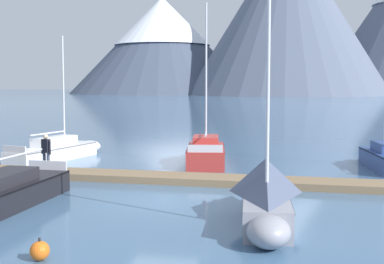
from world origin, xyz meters
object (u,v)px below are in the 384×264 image
object	(u,v)px
sailboat_mid_dock_starboard	(266,193)
sailboat_mid_dock_port	(206,152)
person_on_dock	(46,150)
sailboat_nearest_berth	(59,150)
mooring_buoy_channel_marker	(40,251)

from	to	relation	value
sailboat_mid_dock_starboard	sailboat_mid_dock_port	bearing A→B (deg)	107.77
sailboat_mid_dock_port	person_on_dock	size ratio (longest dim) A/B	5.01
sailboat_mid_dock_port	sailboat_nearest_berth	bearing A→B (deg)	-179.97
person_on_dock	mooring_buoy_channel_marker	size ratio (longest dim) A/B	3.04
sailboat_mid_dock_port	sailboat_mid_dock_starboard	bearing A→B (deg)	-72.23
sailboat_nearest_berth	sailboat_mid_dock_port	size ratio (longest dim) A/B	0.90
mooring_buoy_channel_marker	sailboat_mid_dock_port	bearing A→B (deg)	85.12
person_on_dock	sailboat_nearest_berth	bearing A→B (deg)	109.66
sailboat_nearest_berth	mooring_buoy_channel_marker	bearing A→B (deg)	-66.63
sailboat_mid_dock_starboard	mooring_buoy_channel_marker	size ratio (longest dim) A/B	12.95
sailboat_nearest_berth	person_on_dock	distance (m)	6.13
sailboat_nearest_berth	sailboat_mid_dock_port	xyz separation A→B (m)	(8.42, 0.00, 0.09)
sailboat_mid_dock_starboard	person_on_dock	size ratio (longest dim) A/B	4.26
person_on_dock	sailboat_mid_dock_starboard	bearing A→B (deg)	-30.72
sailboat_mid_dock_port	person_on_dock	bearing A→B (deg)	-138.00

